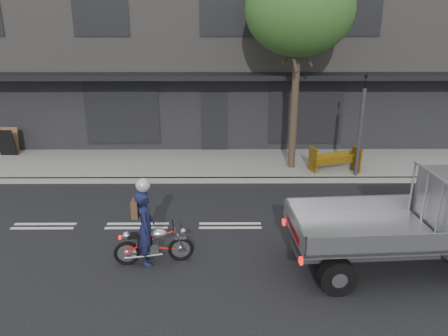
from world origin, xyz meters
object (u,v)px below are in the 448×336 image
traffic_light_pole (360,131)px  sandwich_board (6,143)px  motorcycle (154,243)px  construction_barrier (336,161)px  rider (146,228)px  street_tree (300,10)px

traffic_light_pole → sandwich_board: 12.65m
motorcycle → construction_barrier: size_ratio=1.11×
traffic_light_pole → motorcycle: (-5.89, -5.08, -1.19)m
traffic_light_pole → rider: 7.94m
rider → sandwich_board: size_ratio=1.66×
motorcycle → construction_barrier: (5.27, 5.23, 0.13)m
construction_barrier → rider: bearing=-136.0°
traffic_light_pole → street_tree: bearing=157.0°
traffic_light_pole → sandwich_board: (-12.42, 2.15, -1.00)m
street_tree → construction_barrier: (1.37, -0.70, -4.69)m
rider → street_tree: bearing=-42.8°
rider → construction_barrier: size_ratio=1.08×
rider → motorcycle: bearing=-98.5°
street_tree → sandwich_board: (-10.42, 1.30, -4.62)m
traffic_light_pole → construction_barrier: size_ratio=2.25×
sandwich_board → street_tree: bearing=-4.1°
street_tree → rider: street_tree is taller
street_tree → rider: (-4.04, -5.93, -4.44)m
construction_barrier → sandwich_board: sandwich_board is taller
street_tree → construction_barrier: size_ratio=4.34×
traffic_light_pole → construction_barrier: traffic_light_pole is taller
street_tree → rider: bearing=-124.3°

